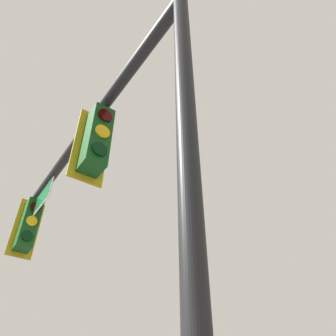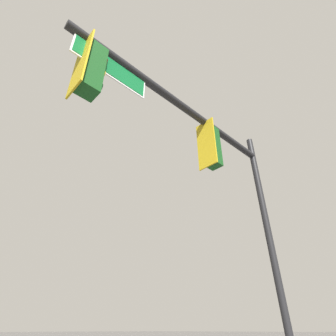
# 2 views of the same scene
# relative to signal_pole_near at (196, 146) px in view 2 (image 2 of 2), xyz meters

# --- Properties ---
(signal_pole_near) EXTENTS (5.93, 0.85, 6.33)m
(signal_pole_near) POSITION_rel_signal_pole_near_xyz_m (0.00, 0.00, 0.00)
(signal_pole_near) COLOR black
(signal_pole_near) RESTS_ON ground_plane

